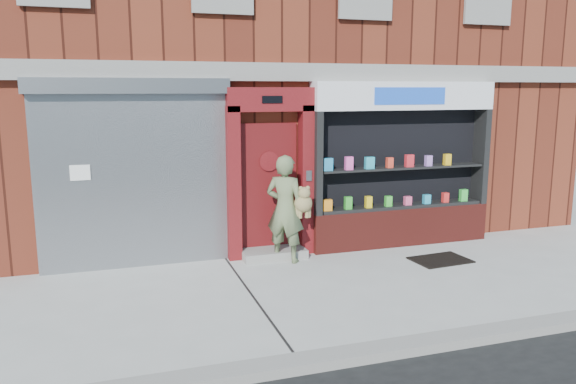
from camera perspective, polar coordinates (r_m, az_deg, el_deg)
name	(u,v)px	position (r m, az deg, el deg)	size (l,w,h in m)	color
ground	(354,285)	(8.51, 6.73, -9.38)	(80.00, 80.00, 0.00)	#9E9E99
curb	(434,343)	(6.74, 14.62, -14.59)	(60.00, 0.30, 0.12)	gray
building	(251,40)	(13.72, -3.75, 15.13)	(12.00, 8.16, 8.00)	#541E13
shutter_bay	(133,163)	(9.26, -15.46, 2.90)	(3.10, 0.30, 3.04)	gray
red_door_bay	(270,173)	(9.59, -1.81, 1.95)	(1.52, 0.58, 2.90)	#580F12
pharmacy_bay	(401,172)	(10.53, 11.43, 2.04)	(3.50, 0.41, 3.00)	maroon
woman	(286,208)	(9.34, -0.16, -1.67)	(0.82, 0.75, 1.81)	#5F6D48
doormat	(440,260)	(9.94, 15.22, -6.67)	(0.95, 0.66, 0.02)	black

